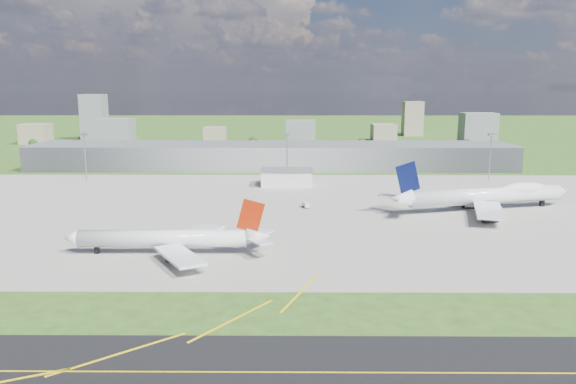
{
  "coord_description": "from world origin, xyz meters",
  "views": [
    {
      "loc": [
        12.84,
        -187.59,
        50.11
      ],
      "look_at": [
        11.14,
        33.16,
        9.0
      ],
      "focal_mm": 35.0,
      "sensor_mm": 36.0,
      "label": 1
    }
  ],
  "objects_px": {
    "airliner_red_twin": "(171,239)",
    "tug_yellow": "(98,242)",
    "van_white_far": "(470,206)",
    "van_white_near": "(306,205)",
    "airliner_blue_quad": "(486,196)"
  },
  "relations": [
    {
      "from": "airliner_red_twin",
      "to": "van_white_far",
      "type": "relative_size",
      "value": 15.18
    },
    {
      "from": "airliner_blue_quad",
      "to": "tug_yellow",
      "type": "height_order",
      "value": "airliner_blue_quad"
    },
    {
      "from": "tug_yellow",
      "to": "airliner_red_twin",
      "type": "bearing_deg",
      "value": -31.61
    },
    {
      "from": "tug_yellow",
      "to": "airliner_blue_quad",
      "type": "bearing_deg",
      "value": 10.65
    },
    {
      "from": "tug_yellow",
      "to": "van_white_far",
      "type": "bearing_deg",
      "value": 12.43
    },
    {
      "from": "airliner_blue_quad",
      "to": "van_white_far",
      "type": "relative_size",
      "value": 19.74
    },
    {
      "from": "airliner_red_twin",
      "to": "van_white_far",
      "type": "xyz_separation_m",
      "value": [
        111.86,
        66.32,
        -3.5
      ]
    },
    {
      "from": "airliner_red_twin",
      "to": "van_white_near",
      "type": "xyz_separation_m",
      "value": [
        42.85,
        66.93,
        -3.43
      ]
    },
    {
      "from": "tug_yellow",
      "to": "van_white_near",
      "type": "relative_size",
      "value": 0.71
    },
    {
      "from": "airliner_blue_quad",
      "to": "van_white_far",
      "type": "bearing_deg",
      "value": 138.0
    },
    {
      "from": "airliner_red_twin",
      "to": "tug_yellow",
      "type": "relative_size",
      "value": 18.26
    },
    {
      "from": "van_white_far",
      "to": "airliner_red_twin",
      "type": "bearing_deg",
      "value": -147.41
    },
    {
      "from": "airliner_blue_quad",
      "to": "airliner_red_twin",
      "type": "bearing_deg",
      "value": -166.75
    },
    {
      "from": "tug_yellow",
      "to": "van_white_far",
      "type": "xyz_separation_m",
      "value": [
        138.1,
        55.68,
        0.25
      ]
    },
    {
      "from": "van_white_near",
      "to": "airliner_red_twin",
      "type": "bearing_deg",
      "value": 128.54
    }
  ]
}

